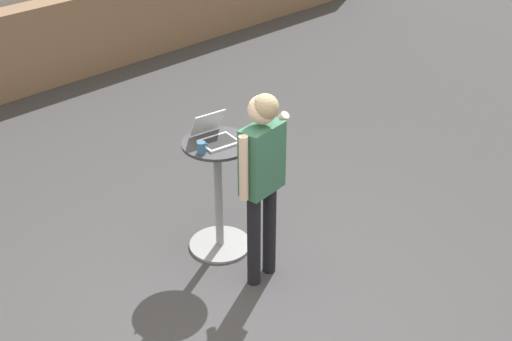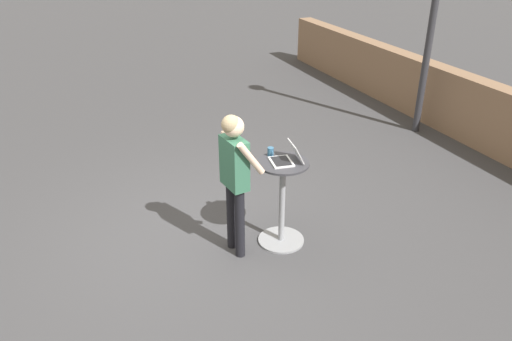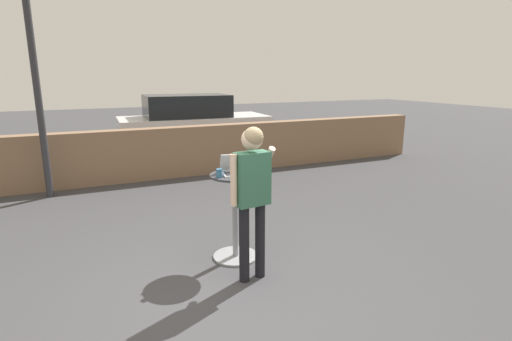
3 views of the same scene
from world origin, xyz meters
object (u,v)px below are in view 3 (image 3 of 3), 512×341
Objects in this scene: cafe_table at (235,215)px; parked_car_near_street at (192,121)px; laptop at (234,169)px; street_lamp at (31,41)px; coffee_mug at (219,173)px; standing_person at (252,186)px.

cafe_table is 7.70m from parked_car_near_street.
laptop is 0.09× the size of street_lamp.
laptop is at bearing -102.14° from parked_car_near_street.
cafe_table is 4.85m from street_lamp.
coffee_mug is (-0.21, -0.06, 0.55)m from cafe_table.
laptop is 0.60m from standing_person.
laptop is 0.24m from coffee_mug.
cafe_table is at bearing -104.14° from laptop.
standing_person is 5.09m from street_lamp.
standing_person is at bearing -70.53° from coffee_mug.
coffee_mug is 0.02× the size of parked_car_near_street.
cafe_table is 0.59m from coffee_mug.
standing_person reaches higher than laptop.
parked_car_near_street reaches higher than laptop.
parked_car_near_street is at bearing 76.44° from coffee_mug.
cafe_table is 0.25× the size of street_lamp.
street_lamp reaches higher than standing_person.
cafe_table is at bearing 15.45° from coffee_mug.
laptop is 0.08× the size of parked_car_near_street.
laptop reaches higher than coffee_mug.
standing_person is at bearing -93.71° from laptop.
cafe_table is 9.82× the size of coffee_mug.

